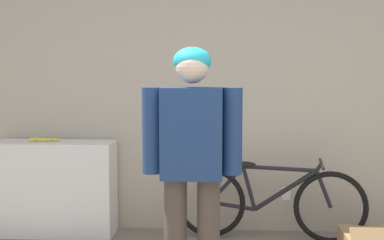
# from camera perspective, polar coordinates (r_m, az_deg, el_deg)

# --- Properties ---
(wall_back) EXTENTS (8.00, 0.07, 2.60)m
(wall_back) POSITION_cam_1_polar(r_m,az_deg,el_deg) (4.84, 3.67, 3.38)
(wall_back) COLOR #B7AD99
(wall_back) RESTS_ON ground_plane
(side_shelf) EXTENTS (1.06, 0.37, 0.83)m
(side_shelf) POSITION_cam_1_polar(r_m,az_deg,el_deg) (4.96, -14.41, -7.03)
(side_shelf) COLOR white
(side_shelf) RESTS_ON ground_plane
(person) EXTENTS (0.64, 0.25, 1.62)m
(person) POSITION_cam_1_polar(r_m,az_deg,el_deg) (3.44, 0.00, -3.32)
(person) COLOR #4C4238
(person) RESTS_ON ground_plane
(bicycle) EXTENTS (1.65, 0.46, 0.69)m
(bicycle) POSITION_cam_1_polar(r_m,az_deg,el_deg) (4.70, 8.21, -8.65)
(bicycle) COLOR black
(bicycle) RESTS_ON ground_plane
(banana) EXTENTS (0.31, 0.08, 0.03)m
(banana) POSITION_cam_1_polar(r_m,az_deg,el_deg) (4.92, -15.55, -2.03)
(banana) COLOR #EAD64C
(banana) RESTS_ON side_shelf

